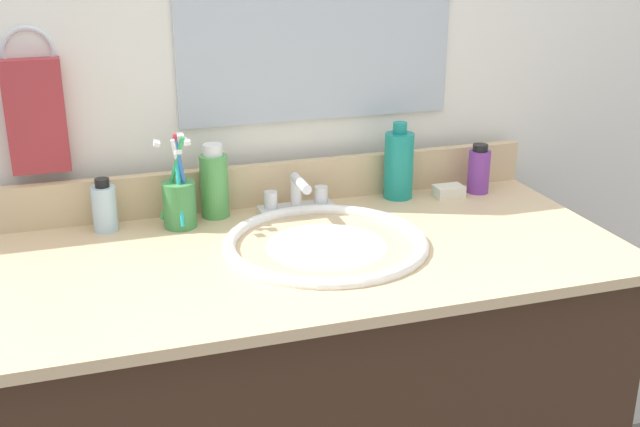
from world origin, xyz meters
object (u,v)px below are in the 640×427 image
at_px(faucet, 297,199).
at_px(cup_green, 179,200).
at_px(bottle_cream_purple, 479,170).
at_px(hand_towel, 36,116).
at_px(bottle_toner_green, 214,183).
at_px(soap_bar, 449,191).
at_px(bottle_mouthwash_teal, 399,164).
at_px(bottle_gel_clear, 104,207).

xyz_separation_m(faucet, cup_green, (-0.24, -0.01, 0.03)).
relative_size(faucet, bottle_cream_purple, 1.45).
bearing_deg(hand_towel, bottle_toner_green, -10.40).
bearing_deg(faucet, cup_green, -177.54).
xyz_separation_m(faucet, bottle_cream_purple, (0.42, -0.00, 0.02)).
bearing_deg(faucet, soap_bar, -0.98).
bearing_deg(bottle_toner_green, hand_towel, 169.60).
xyz_separation_m(faucet, bottle_toner_green, (-0.17, 0.03, 0.04)).
bearing_deg(hand_towel, faucet, -10.09).
bearing_deg(faucet, bottle_mouthwash_teal, 5.49).
bearing_deg(bottle_gel_clear, soap_bar, -1.54).
relative_size(faucet, bottle_mouthwash_teal, 0.95).
distance_m(bottle_cream_purple, soap_bar, 0.08).
xyz_separation_m(bottle_mouthwash_teal, bottle_gel_clear, (-0.63, -0.01, -0.03)).
bearing_deg(bottle_toner_green, bottle_mouthwash_teal, -0.70).
xyz_separation_m(hand_towel, faucet, (0.49, -0.09, -0.19)).
height_order(hand_towel, bottle_gel_clear, hand_towel).
relative_size(hand_towel, soap_bar, 3.44).
distance_m(hand_towel, bottle_toner_green, 0.37).
distance_m(cup_green, soap_bar, 0.59).
xyz_separation_m(bottle_mouthwash_teal, cup_green, (-0.48, -0.03, -0.02)).
xyz_separation_m(bottle_cream_purple, soap_bar, (-0.07, -0.01, -0.04)).
relative_size(bottle_gel_clear, soap_bar, 1.66).
distance_m(bottle_mouthwash_teal, bottle_gel_clear, 0.63).
bearing_deg(hand_towel, bottle_cream_purple, -5.49).
bearing_deg(bottle_mouthwash_teal, soap_bar, -14.71).
distance_m(faucet, bottle_gel_clear, 0.39).
xyz_separation_m(faucet, bottle_mouthwash_teal, (0.24, 0.02, 0.05)).
height_order(hand_towel, cup_green, hand_towel).
bearing_deg(bottle_mouthwash_teal, bottle_toner_green, 179.30).
relative_size(faucet, bottle_toner_green, 1.04).
relative_size(bottle_mouthwash_teal, bottle_gel_clear, 1.58).
bearing_deg(bottle_gel_clear, cup_green, -9.66).
height_order(bottle_toner_green, bottle_mouthwash_teal, bottle_mouthwash_teal).
xyz_separation_m(hand_towel, bottle_mouthwash_teal, (0.73, -0.07, -0.14)).
relative_size(hand_towel, bottle_toner_green, 1.44).
height_order(hand_towel, bottle_mouthwash_teal, hand_towel).
distance_m(bottle_toner_green, bottle_mouthwash_teal, 0.41).
xyz_separation_m(bottle_toner_green, cup_green, (-0.08, -0.04, -0.02)).
xyz_separation_m(hand_towel, bottle_cream_purple, (0.92, -0.09, -0.17)).
height_order(hand_towel, faucet, hand_towel).
bearing_deg(soap_bar, faucet, 179.02).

